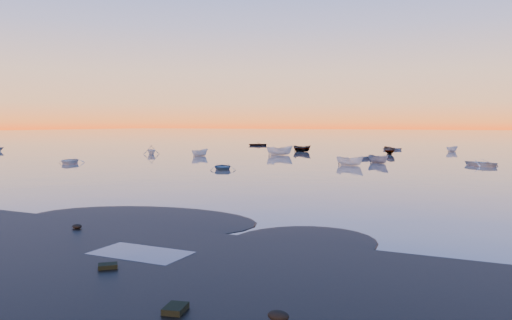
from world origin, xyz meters
The scene contains 5 objects.
ground centered at (0.00, 100.00, 0.00)m, with size 600.00×600.00×0.00m, color #6E635C.
mud_lobes centered at (0.00, -1.00, 0.01)m, with size 140.00×6.00×0.07m, color black, non-canonical shape.
moored_fleet centered at (0.00, 53.00, 0.00)m, with size 124.00×58.00×1.20m, color silver, non-canonical shape.
boat_near_left centered at (-21.48, 24.36, 0.00)m, with size 4.45×1.86×1.11m, color silver.
boat_near_center centered at (11.65, 36.86, 0.00)m, with size 3.43×1.45×1.19m, color silver.
Camera 1 is at (27.11, -22.93, 5.16)m, focal length 35.00 mm.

